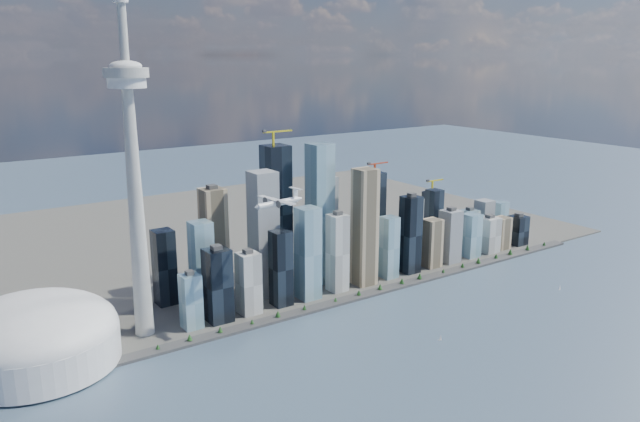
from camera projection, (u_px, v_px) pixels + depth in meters
ground at (464, 365)px, 779.68m from camera, size 4000.00×4000.00×0.00m
seawall at (345, 300)px, 979.03m from camera, size 1100.00×22.00×4.00m
land at (220, 235)px, 1338.86m from camera, size 1400.00×900.00×3.00m
shoreline_trees at (345, 296)px, 977.38m from camera, size 960.53×7.20×8.80m
skyscraper_cluster at (343, 234)px, 1062.37m from camera, size 736.00×142.00×256.23m
needle_tower at (133, 167)px, 805.31m from camera, size 56.00×56.00×550.50m
dome_stadium at (35, 336)px, 768.09m from camera, size 200.00×200.00×86.00m
airplane at (279, 202)px, 823.08m from camera, size 80.26×71.20×19.57m
sailboat_west at (440, 338)px, 845.54m from camera, size 6.31×2.56×8.71m
sailboat_east at (560, 288)px, 1028.72m from camera, size 6.39×2.91×8.85m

